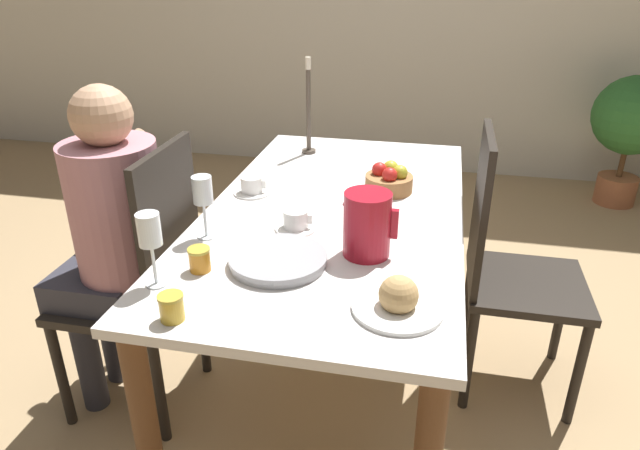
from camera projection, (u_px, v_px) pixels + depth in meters
The scene contains 17 objects.
ground_plane at pixel (333, 376), 2.29m from camera, with size 20.00×20.00×0.00m, color tan.
dining_table at pixel (334, 236), 2.02m from camera, with size 0.87×1.61×0.74m.
chair_person_side at pixel (145, 280), 1.96m from camera, with size 0.42×0.42×1.00m.
chair_opposite at pixel (507, 264), 2.06m from camera, with size 0.42×0.42×1.00m.
person_seated at pixel (112, 229), 1.90m from camera, with size 0.39×0.41×1.19m.
red_pitcher at pixel (367, 224), 1.63m from camera, with size 0.16×0.14×0.19m.
wine_glass_water at pixel (203, 193), 1.71m from camera, with size 0.06×0.06×0.20m.
wine_glass_juice at pixel (150, 234), 1.46m from camera, with size 0.06×0.06×0.21m.
teacup_near_person at pixel (296, 221), 1.82m from camera, with size 0.14×0.14×0.06m.
teacup_across at pixel (252, 186), 2.08m from camera, with size 0.14×0.14×0.06m.
serving_tray at pixel (278, 260), 1.61m from camera, with size 0.28×0.28×0.03m.
bread_plate at pixel (398, 300), 1.40m from camera, with size 0.23×0.23×0.10m.
jam_jar_amber at pixel (199, 258), 1.57m from camera, with size 0.06×0.06×0.07m.
jam_jar_red at pixel (171, 306), 1.36m from camera, with size 0.06×0.06×0.07m.
fruit_bowl at pixel (389, 180), 2.10m from camera, with size 0.18×0.18×0.11m.
candlestick_tall at pixel (309, 115), 2.45m from camera, with size 0.06×0.06×0.41m.
potted_plant at pixel (632, 123), 3.64m from camera, with size 0.50×0.50×0.85m.
Camera 1 is at (0.33, -1.77, 1.54)m, focal length 32.00 mm.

